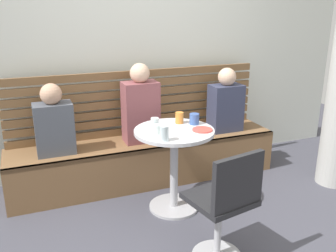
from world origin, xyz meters
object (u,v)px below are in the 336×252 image
at_px(cup_water_clear, 155,124).
at_px(cup_glass_tall, 164,133).
at_px(white_chair, 225,203).
at_px(plate_small, 202,130).
at_px(cafe_table, 174,154).
at_px(cup_tumbler_orange, 179,118).
at_px(booth_bench, 147,160).
at_px(person_adult, 141,107).
at_px(cup_mug_blue, 194,119).
at_px(cup_glass_short, 157,129).
at_px(person_child_left, 54,123).
at_px(person_child_middle, 226,103).

bearing_deg(cup_water_clear, cup_glass_tall, -93.21).
bearing_deg(white_chair, plate_small, 76.40).
xyz_separation_m(cafe_table, cup_tumbler_orange, (0.11, 0.15, 0.27)).
bearing_deg(cup_tumbler_orange, booth_bench, 108.59).
distance_m(person_adult, plate_small, 0.79).
height_order(white_chair, cup_water_clear, same).
xyz_separation_m(cup_mug_blue, plate_small, (-0.01, -0.18, -0.04)).
bearing_deg(booth_bench, white_chair, -86.53).
xyz_separation_m(cup_water_clear, cup_glass_short, (-0.01, -0.09, -0.02)).
bearing_deg(cup_mug_blue, person_child_left, 155.35).
height_order(booth_bench, plate_small, plate_small).
bearing_deg(plate_small, person_child_middle, 48.40).
relative_size(white_chair, cup_glass_tall, 7.08).
distance_m(person_adult, cup_glass_tall, 0.85).
distance_m(booth_bench, person_child_left, 1.01).
xyz_separation_m(cup_tumbler_orange, plate_small, (0.10, -0.25, -0.04)).
bearing_deg(cup_tumbler_orange, cup_glass_tall, -127.74).
relative_size(booth_bench, person_child_left, 4.16).
bearing_deg(cup_tumbler_orange, person_child_left, 156.40).
height_order(cup_tumbler_orange, cup_mug_blue, cup_tumbler_orange).
bearing_deg(person_child_middle, cup_glass_tall, -140.86).
height_order(booth_bench, white_chair, white_chair).
distance_m(person_child_left, plate_small, 1.33).
distance_m(cup_glass_tall, plate_small, 0.41).
bearing_deg(cup_mug_blue, cup_glass_short, -161.48).
bearing_deg(cup_glass_tall, person_child_left, 132.36).
bearing_deg(cup_mug_blue, cup_glass_tall, -143.24).
height_order(booth_bench, cup_glass_short, cup_glass_short).
height_order(white_chair, cup_glass_tall, cup_glass_tall).
relative_size(person_adult, cup_tumbler_orange, 7.76).
bearing_deg(white_chair, cup_tumbler_orange, 85.75).
bearing_deg(white_chair, person_child_left, 124.24).
relative_size(person_adult, plate_small, 4.57).
bearing_deg(person_adult, cup_glass_tall, -95.15).
distance_m(person_child_middle, cup_mug_blue, 0.82).
bearing_deg(cafe_table, cup_glass_short, -162.00).
bearing_deg(cafe_table, person_child_left, 146.90).
relative_size(white_chair, cup_glass_short, 10.63).
bearing_deg(cup_glass_short, cup_tumbler_orange, 35.93).
height_order(person_adult, cup_tumbler_orange, person_adult).
relative_size(cafe_table, cup_glass_short, 9.25).
bearing_deg(cafe_table, cup_mug_blue, 18.92).
bearing_deg(person_child_middle, cup_water_clear, -150.20).
xyz_separation_m(cup_water_clear, cup_glass_tall, (-0.01, -0.25, 0.01)).
height_order(cafe_table, white_chair, white_chair).
height_order(person_adult, cup_glass_tall, person_adult).
height_order(booth_bench, person_child_left, person_child_left).
bearing_deg(cafe_table, white_chair, -87.17).
height_order(cup_glass_tall, plate_small, cup_glass_tall).
height_order(cup_water_clear, cup_mug_blue, cup_water_clear).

